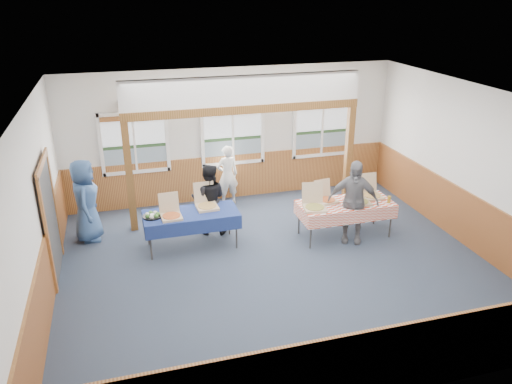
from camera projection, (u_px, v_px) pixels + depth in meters
floor at (276, 265)px, 9.45m from camera, size 8.00×8.00×0.00m
ceiling at (279, 97)px, 8.23m from camera, size 8.00×8.00×0.00m
wall_back at (232, 135)px, 11.95m from camera, size 8.00×0.00×8.00m
wall_front at (373, 297)px, 5.73m from camera, size 8.00×0.00×8.00m
wall_left at (36, 213)px, 7.83m from camera, size 0.00×8.00×8.00m
wall_right at (470, 167)px, 9.85m from camera, size 0.00×8.00×8.00m
wainscot_back at (233, 176)px, 12.33m from camera, size 7.98×0.05×1.10m
wainscot_front at (364, 367)px, 6.15m from camera, size 7.98×0.05×1.10m
wainscot_left at (48, 271)px, 8.24m from camera, size 0.05×6.98×1.10m
wainscot_right at (461, 215)px, 10.24m from camera, size 0.05×6.98×1.10m
cased_opening at (50, 220)px, 8.85m from camera, size 0.06×1.30×2.10m
window_left at (134, 140)px, 11.30m from camera, size 1.56×0.10×1.46m
window_mid at (233, 132)px, 11.88m from camera, size 1.56×0.10×1.46m
window_right at (322, 125)px, 12.46m from camera, size 1.56×0.10×1.46m
post_left at (130, 178)px, 10.41m from camera, size 0.15×0.15×2.40m
post_right at (348, 157)px, 11.67m from camera, size 0.15×0.15×2.40m
cross_beam at (245, 109)px, 10.54m from camera, size 5.15×0.18×0.18m
table_left at (191, 215)px, 9.88m from camera, size 2.02×1.31×0.76m
table_right at (346, 205)px, 10.33m from camera, size 1.98×0.89×0.76m
pizza_box_a at (171, 214)px, 9.63m from camera, size 0.41×0.50×0.43m
pizza_box_b at (207, 204)px, 10.06m from camera, size 0.44×0.53×0.46m
pizza_box_c at (314, 205)px, 10.01m from camera, size 0.51×0.59×0.47m
pizza_box_d at (326, 198)px, 10.36m from camera, size 0.43×0.50×0.41m
pizza_box_e at (359, 200)px, 10.27m from camera, size 0.41×0.50×0.44m
pizza_box_f at (371, 194)px, 10.57m from camera, size 0.42×0.51×0.45m
veggie_tray at (152, 215)px, 9.66m from camera, size 0.38×0.38×0.09m
drink_glass at (389, 199)px, 10.27m from camera, size 0.07×0.07×0.15m
woman_white at (227, 175)px, 11.87m from camera, size 0.58×0.42×1.47m
woman_black at (209, 199)px, 10.45m from camera, size 0.87×0.75×1.53m
man_blue at (86, 201)px, 10.12m from camera, size 0.62×0.89×1.74m
person_grey at (353, 202)px, 10.06m from camera, size 1.11×0.82×1.75m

